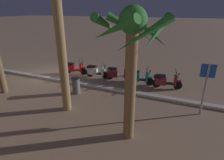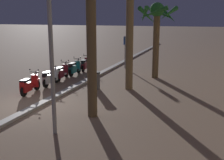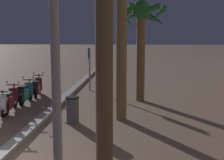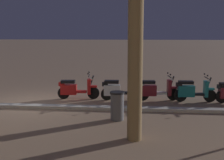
# 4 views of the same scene
# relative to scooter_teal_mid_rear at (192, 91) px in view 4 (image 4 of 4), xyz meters

# --- Properties ---
(ground_plane) EXTENTS (200.00, 200.00, 0.00)m
(ground_plane) POSITION_rel_scooter_teal_mid_rear_xyz_m (6.52, 1.01, -0.47)
(ground_plane) COLOR #93755B
(curb_strip) EXTENTS (60.00, 0.36, 0.12)m
(curb_strip) POSITION_rel_scooter_teal_mid_rear_xyz_m (6.52, 1.54, -0.41)
(curb_strip) COLOR #BCB7AD
(curb_strip) RESTS_ON ground
(scooter_teal_mid_rear) EXTENTS (1.72, 0.56, 1.17)m
(scooter_teal_mid_rear) POSITION_rel_scooter_teal_mid_rear_xyz_m (0.00, 0.00, 0.00)
(scooter_teal_mid_rear) COLOR black
(scooter_teal_mid_rear) RESTS_ON ground
(scooter_maroon_second_in_line) EXTENTS (1.81, 0.59, 1.17)m
(scooter_maroon_second_in_line) POSITION_rel_scooter_teal_mid_rear_xyz_m (1.53, -0.09, -0.01)
(scooter_maroon_second_in_line) COLOR black
(scooter_maroon_second_in_line) RESTS_ON ground
(scooter_white_tail_end) EXTENTS (1.73, 0.56, 1.04)m
(scooter_white_tail_end) POSITION_rel_scooter_teal_mid_rear_xyz_m (3.08, 0.02, -0.01)
(scooter_white_tail_end) COLOR black
(scooter_white_tail_end) RESTS_ON ground
(scooter_red_gap_after_mid) EXTENTS (1.81, 0.56, 1.17)m
(scooter_red_gap_after_mid) POSITION_rel_scooter_teal_mid_rear_xyz_m (4.94, -0.07, -0.02)
(scooter_red_gap_after_mid) COLOR black
(scooter_red_gap_after_mid) RESTS_ON ground
(litter_bin) EXTENTS (0.48, 0.48, 0.95)m
(litter_bin) POSITION_rel_scooter_teal_mid_rear_xyz_m (2.92, 2.76, 0.02)
(litter_bin) COLOR #56565B
(litter_bin) RESTS_ON ground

